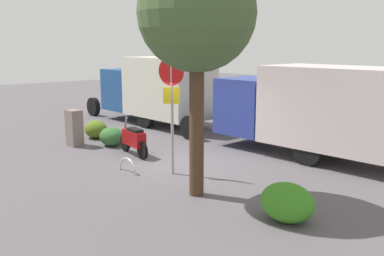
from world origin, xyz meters
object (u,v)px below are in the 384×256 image
Objects in this scene: motorcycle at (134,139)px; utility_cabinet at (74,128)px; bike_rack_hoop at (128,172)px; stop_sign at (172,97)px; box_truck_near at (310,106)px; street_tree at (197,15)px; box_truck_far at (155,87)px.

motorcycle is 1.44× the size of utility_cabinet.
motorcycle is 2.13× the size of bike_rack_hoop.
stop_sign reaches higher than utility_cabinet.
bike_rack_hoop is (2.11, 5.36, -1.59)m from box_truck_near.
utility_cabinet is (6.10, 5.05, -0.96)m from box_truck_near.
motorcycle is 2.90m from stop_sign.
stop_sign reaches higher than motorcycle.
motorcycle is 1.98m from bike_rack_hoop.
bike_rack_hoop is (-3.99, 0.31, -0.63)m from utility_cabinet.
motorcycle is 5.54m from street_tree.
utility_cabinet is at bearing 108.17° from box_truck_far.
box_truck_far is at bearing -29.43° from street_tree.
box_truck_far is 2.26× the size of stop_sign.
utility_cabinet is (-1.78, 4.70, -0.99)m from box_truck_far.
utility_cabinet is at bearing -4.50° from bike_rack_hoop.
street_tree is 4.89m from bike_rack_hoop.
box_truck_near is 1.14× the size of box_truck_far.
utility_cabinet is at bearing 6.63° from stop_sign.
stop_sign is 5.13m from utility_cabinet.
stop_sign is at bearing -18.91° from street_tree.
stop_sign is at bearing 70.29° from box_truck_near.
stop_sign is 3.74× the size of bike_rack_hoop.
box_truck_near is 9.61× the size of bike_rack_hoop.
stop_sign reaches higher than box_truck_near.
box_truck_far is (7.88, 0.35, 0.03)m from box_truck_near.
stop_sign is 2.46m from bike_rack_hoop.
box_truck_near is 5.69m from street_tree.
street_tree is (-0.49, 5.07, 2.54)m from box_truck_near.
street_tree is at bearing -173.52° from bike_rack_hoop.
box_truck_near reaches higher than motorcycle.
street_tree reaches higher than motorcycle.
motorcycle is at bearing 135.35° from box_truck_far.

